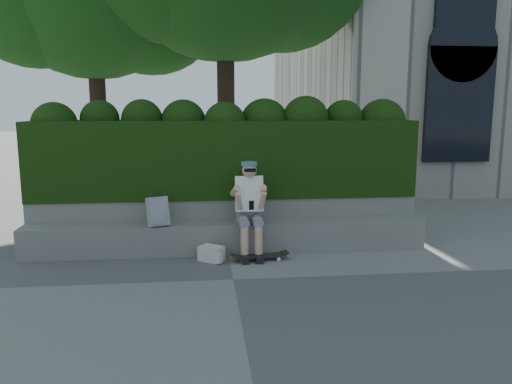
{
  "coord_description": "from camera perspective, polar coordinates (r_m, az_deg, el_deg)",
  "views": [
    {
      "loc": [
        -0.37,
        -6.04,
        2.17
      ],
      "look_at": [
        0.4,
        1.0,
        0.95
      ],
      "focal_mm": 35.0,
      "sensor_mm": 36.0,
      "label": 1
    }
  ],
  "objects": [
    {
      "name": "backpack_plaid",
      "position": [
        7.38,
        -11.16,
        -2.21
      ],
      "size": [
        0.33,
        0.26,
        0.43
      ],
      "primitive_type": "cube",
      "rotation": [
        0.0,
        0.0,
        0.45
      ],
      "color": "silver",
      "rests_on": "bench_ledge"
    },
    {
      "name": "person",
      "position": [
        7.28,
        -0.75,
        -1.46
      ],
      "size": [
        0.4,
        0.76,
        1.38
      ],
      "color": "slate",
      "rests_on": "ground"
    },
    {
      "name": "bench_ledge",
      "position": [
        7.55,
        -3.24,
        -5.16
      ],
      "size": [
        6.0,
        0.45,
        0.45
      ],
      "primitive_type": "cube",
      "color": "gray",
      "rests_on": "ground"
    },
    {
      "name": "backpack_ground",
      "position": [
        7.16,
        -5.11,
        -7.01
      ],
      "size": [
        0.4,
        0.38,
        0.21
      ],
      "primitive_type": "cube",
      "rotation": [
        0.0,
        0.0,
        -0.66
      ],
      "color": "beige",
      "rests_on": "ground"
    },
    {
      "name": "ground",
      "position": [
        6.43,
        -2.62,
        -9.96
      ],
      "size": [
        80.0,
        80.0,
        0.0
      ],
      "primitive_type": "plane",
      "color": "slate",
      "rests_on": "ground"
    },
    {
      "name": "planter_wall",
      "position": [
        7.98,
        -3.43,
        -3.25
      ],
      "size": [
        6.0,
        0.5,
        0.75
      ],
      "primitive_type": "cube",
      "color": "gray",
      "rests_on": "ground"
    },
    {
      "name": "hedge",
      "position": [
        8.04,
        -3.58,
        3.9
      ],
      "size": [
        6.0,
        1.0,
        1.2
      ],
      "primitive_type": "cube",
      "color": "black",
      "rests_on": "planter_wall"
    },
    {
      "name": "skateboard",
      "position": [
        7.16,
        0.44,
        -7.33
      ],
      "size": [
        0.75,
        0.27,
        0.08
      ],
      "rotation": [
        0.0,
        0.0,
        0.11
      ],
      "color": "black",
      "rests_on": "ground"
    }
  ]
}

